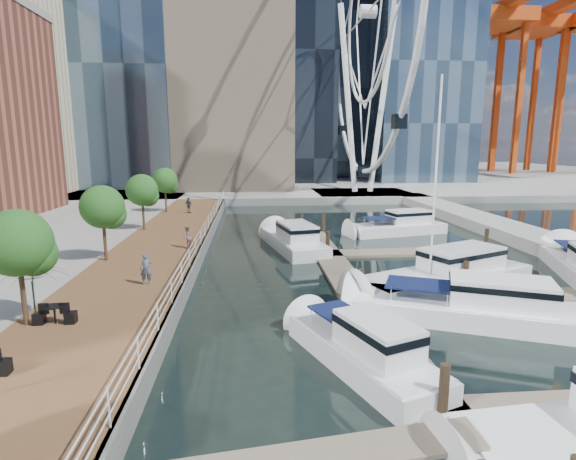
{
  "coord_description": "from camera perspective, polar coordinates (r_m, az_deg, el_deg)",
  "views": [
    {
      "loc": [
        -2.47,
        -13.47,
        8.0
      ],
      "look_at": [
        -0.35,
        12.48,
        3.0
      ],
      "focal_mm": 28.0,
      "sensor_mm": 36.0,
      "label": 1
    }
  ],
  "objects": [
    {
      "name": "moored_yachts",
      "position": [
        27.68,
        19.11,
        -6.55
      ],
      "size": [
        23.38,
        33.7,
        11.5
      ],
      "color": "silver",
      "rests_on": "ground"
    },
    {
      "name": "seawall",
      "position": [
        29.65,
        -11.39,
        -4.0
      ],
      "size": [
        0.25,
        60.0,
        1.0
      ],
      "primitive_type": "cube",
      "color": "#595954",
      "rests_on": "ground"
    },
    {
      "name": "port_cranes",
      "position": [
        130.29,
        28.97,
        14.85
      ],
      "size": [
        40.0,
        52.0,
        38.0
      ],
      "color": "#D84C14",
      "rests_on": "ground"
    },
    {
      "name": "pier",
      "position": [
        67.93,
        9.41,
        4.39
      ],
      "size": [
        14.0,
        12.0,
        1.0
      ],
      "primitive_type": "cube",
      "color": "gray",
      "rests_on": "ground"
    },
    {
      "name": "land_far",
      "position": [
        115.74,
        -3.48,
        7.14
      ],
      "size": [
        200.0,
        114.0,
        1.0
      ],
      "primitive_type": "cube",
      "color": "gray",
      "rests_on": "ground"
    },
    {
      "name": "pedestrian_near",
      "position": [
        23.74,
        -17.57,
        -4.77
      ],
      "size": [
        0.66,
        0.5,
        1.62
      ],
      "primitive_type": "imported",
      "rotation": [
        0.0,
        0.0,
        0.21
      ],
      "color": "#464F5D",
      "rests_on": "boardwalk"
    },
    {
      "name": "pedestrian_mid",
      "position": [
        31.36,
        -12.72,
        -0.85
      ],
      "size": [
        0.89,
        0.95,
        1.55
      ],
      "primitive_type": "imported",
      "rotation": [
        0.0,
        0.0,
        -2.11
      ],
      "color": "#88685E",
      "rests_on": "boardwalk"
    },
    {
      "name": "ferris_wheel",
      "position": [
        69.85,
        10.12,
        25.58
      ],
      "size": [
        5.8,
        45.6,
        47.8
      ],
      "color": "white",
      "rests_on": "ground"
    },
    {
      "name": "breakwater",
      "position": [
        41.01,
        28.66,
        -1.02
      ],
      "size": [
        4.0,
        60.0,
        1.0
      ],
      "primitive_type": "cube",
      "color": "gray",
      "rests_on": "ground"
    },
    {
      "name": "pedestrian_far",
      "position": [
        47.4,
        -12.48,
        3.11
      ],
      "size": [
        0.99,
        0.89,
        1.62
      ],
      "primitive_type": "imported",
      "rotation": [
        0.0,
        0.0,
        2.48
      ],
      "color": "#383E46",
      "rests_on": "boardwalk"
    },
    {
      "name": "railing",
      "position": [
        29.42,
        -11.65,
        -2.07
      ],
      "size": [
        0.1,
        60.0,
        1.05
      ],
      "primitive_type": null,
      "color": "white",
      "rests_on": "boardwalk"
    },
    {
      "name": "boardwalk",
      "position": [
        30.16,
        -17.07,
        -4.02
      ],
      "size": [
        6.0,
        60.0,
        1.0
      ],
      "primitive_type": "cube",
      "color": "brown",
      "rests_on": "ground"
    },
    {
      "name": "ground",
      "position": [
        15.86,
        5.23,
        -19.47
      ],
      "size": [
        520.0,
        520.0,
        0.0
      ],
      "primitive_type": "plane",
      "color": "black",
      "rests_on": "ground"
    },
    {
      "name": "street_trees",
      "position": [
        29.12,
        -22.52,
        2.72
      ],
      "size": [
        2.6,
        42.6,
        4.6
      ],
      "color": "#3F2B1C",
      "rests_on": "ground"
    },
    {
      "name": "yacht_foreground",
      "position": [
        22.58,
        21.96,
        -10.71
      ],
      "size": [
        11.46,
        7.11,
        2.15
      ],
      "primitive_type": null,
      "rotation": [
        0.0,
        0.0,
        1.17
      ],
      "color": "white",
      "rests_on": "ground"
    },
    {
      "name": "floating_docks",
      "position": [
        26.74,
        18.61,
        -6.02
      ],
      "size": [
        16.0,
        34.0,
        2.6
      ],
      "color": "#6D6051",
      "rests_on": "ground"
    }
  ]
}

